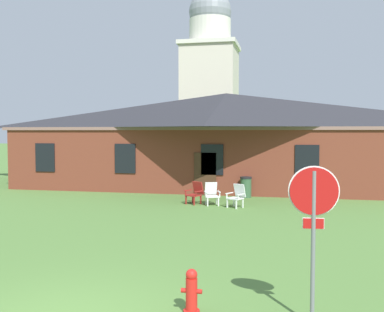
{
  "coord_description": "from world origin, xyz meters",
  "views": [
    {
      "loc": [
        3.6,
        -6.52,
        3.11
      ],
      "look_at": [
        0.27,
        8.99,
        2.26
      ],
      "focal_mm": 41.9,
      "sensor_mm": 36.0,
      "label": 1
    }
  ],
  "objects_px": {
    "lawn_chair_left_end": "(237,195)",
    "fire_hydrant": "(192,293)",
    "stop_sign": "(314,213)",
    "trash_bin": "(246,187)",
    "lawn_chair_near_door": "(212,193)",
    "lawn_chair_by_porch": "(195,192)"
  },
  "relations": [
    {
      "from": "lawn_chair_near_door",
      "to": "lawn_chair_by_porch",
      "type": "bearing_deg",
      "value": 169.77
    },
    {
      "from": "lawn_chair_left_end",
      "to": "fire_hydrant",
      "type": "relative_size",
      "value": 1.21
    },
    {
      "from": "trash_bin",
      "to": "lawn_chair_left_end",
      "type": "bearing_deg",
      "value": -92.02
    },
    {
      "from": "fire_hydrant",
      "to": "lawn_chair_left_end",
      "type": "bearing_deg",
      "value": 92.36
    },
    {
      "from": "lawn_chair_near_door",
      "to": "trash_bin",
      "type": "height_order",
      "value": "trash_bin"
    },
    {
      "from": "lawn_chair_by_porch",
      "to": "lawn_chair_near_door",
      "type": "bearing_deg",
      "value": -10.23
    },
    {
      "from": "lawn_chair_by_porch",
      "to": "fire_hydrant",
      "type": "distance_m",
      "value": 11.76
    },
    {
      "from": "lawn_chair_near_door",
      "to": "fire_hydrant",
      "type": "distance_m",
      "value": 11.5
    },
    {
      "from": "lawn_chair_near_door",
      "to": "lawn_chair_left_end",
      "type": "relative_size",
      "value": 1.0
    },
    {
      "from": "lawn_chair_by_porch",
      "to": "lawn_chair_left_end",
      "type": "relative_size",
      "value": 1.0
    },
    {
      "from": "trash_bin",
      "to": "lawn_chair_near_door",
      "type": "bearing_deg",
      "value": -116.05
    },
    {
      "from": "lawn_chair_left_end",
      "to": "trash_bin",
      "type": "height_order",
      "value": "trash_bin"
    },
    {
      "from": "stop_sign",
      "to": "lawn_chair_near_door",
      "type": "xyz_separation_m",
      "value": [
        -3.56,
        11.39,
        -1.33
      ]
    },
    {
      "from": "stop_sign",
      "to": "fire_hydrant",
      "type": "distance_m",
      "value": 2.46
    },
    {
      "from": "stop_sign",
      "to": "trash_bin",
      "type": "bearing_deg",
      "value": 99.55
    },
    {
      "from": "lawn_chair_by_porch",
      "to": "lawn_chair_left_end",
      "type": "xyz_separation_m",
      "value": [
        1.86,
        -0.53,
        0.0
      ]
    },
    {
      "from": "stop_sign",
      "to": "lawn_chair_left_end",
      "type": "xyz_separation_m",
      "value": [
        -2.44,
        10.99,
        -1.33
      ]
    },
    {
      "from": "stop_sign",
      "to": "fire_hydrant",
      "type": "xyz_separation_m",
      "value": [
        -1.99,
        -0.0,
        -1.45
      ]
    },
    {
      "from": "trash_bin",
      "to": "stop_sign",
      "type": "bearing_deg",
      "value": -80.45
    },
    {
      "from": "lawn_chair_by_porch",
      "to": "trash_bin",
      "type": "height_order",
      "value": "trash_bin"
    },
    {
      "from": "trash_bin",
      "to": "fire_hydrant",
      "type": "bearing_deg",
      "value": -88.55
    },
    {
      "from": "lawn_chair_near_door",
      "to": "trash_bin",
      "type": "relative_size",
      "value": 0.98
    }
  ]
}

